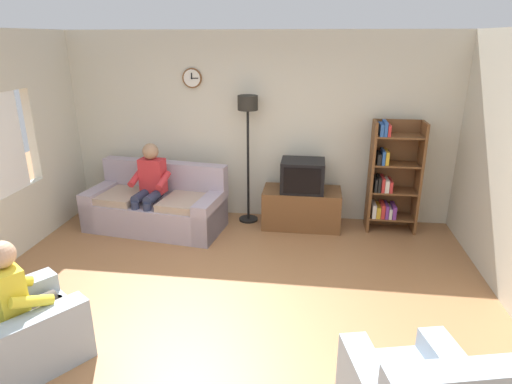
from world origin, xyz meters
The scene contains 10 objects.
ground_plane centered at (0.00, 0.00, 0.00)m, with size 12.00×12.00×0.00m, color #9E6B42.
back_wall_assembly centered at (0.00, 2.66, 1.35)m, with size 6.20×0.17×2.70m.
couch centered at (-1.38, 1.93, 0.31)m, with size 2.00×1.13×0.90m.
tv_stand centered at (0.67, 2.25, 0.28)m, with size 1.10×0.56×0.55m.
tv centered at (0.67, 2.23, 0.77)m, with size 0.60×0.49×0.44m.
bookshelf centered at (1.88, 2.32, 0.76)m, with size 0.68×0.36×1.56m.
floor_lamp centered at (-0.12, 2.35, 1.45)m, with size 0.28×0.28×1.85m.
armchair_near_window centered at (-1.57, -0.89, 0.29)m, with size 1.16×1.18×0.90m.
person_on_couch centered at (-1.41, 1.82, 0.70)m, with size 0.55×0.57×1.24m.
person_in_left_armchair centered at (-1.52, -0.82, 0.60)m, with size 0.62×0.64×1.12m.
Camera 1 is at (0.79, -3.60, 2.60)m, focal length 30.47 mm.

